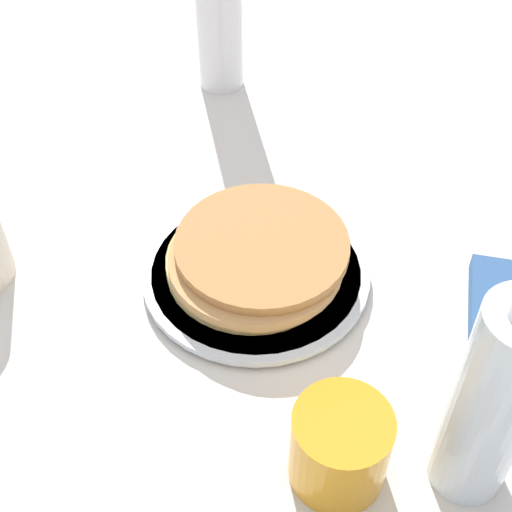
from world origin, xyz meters
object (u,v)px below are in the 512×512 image
pancake_stack (256,256)px  water_bottle_mid (493,403)px  juice_glass (340,447)px  water_bottle_near (219,15)px  plate (256,273)px

pancake_stack → water_bottle_mid: water_bottle_mid is taller
juice_glass → pancake_stack: bearing=-174.0°
water_bottle_mid → pancake_stack: bearing=-152.7°
juice_glass → water_bottle_near: water_bottle_near is taller
juice_glass → water_bottle_near: 0.62m
pancake_stack → water_bottle_near: bearing=176.6°
juice_glass → water_bottle_near: size_ratio=0.37×
plate → water_bottle_near: size_ratio=1.09×
water_bottle_mid → water_bottle_near: bearing=-170.3°
juice_glass → water_bottle_near: (-0.62, -0.00, 0.06)m
juice_glass → water_bottle_mid: size_ratio=0.36×
pancake_stack → water_bottle_mid: size_ratio=0.84×
pancake_stack → water_bottle_mid: (0.26, 0.13, 0.08)m
plate → juice_glass: (0.23, 0.02, 0.03)m
pancake_stack → plate: bearing=-19.9°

